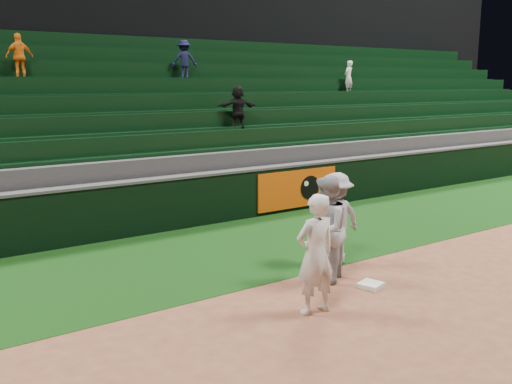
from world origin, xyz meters
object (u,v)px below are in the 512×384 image
Objects in this scene: baserunner at (326,230)px; base_coach at (335,218)px; first_base at (371,285)px; first_baseman at (315,254)px.

baserunner is 1.07× the size of base_coach.
baserunner is at bearing 125.10° from first_base.
first_baseman reaches higher than base_coach.
base_coach is (0.84, 0.67, -0.05)m from baserunner.
first_baseman is (-1.48, -0.27, 0.87)m from first_base.
base_coach is (1.86, 1.58, -0.03)m from first_baseman.
baserunner is at bearing -134.49° from first_baseman.
baserunner is at bearing 39.39° from base_coach.
baserunner is (-0.46, 0.65, 0.89)m from first_base.
first_baseman is 1.37m from baserunner.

